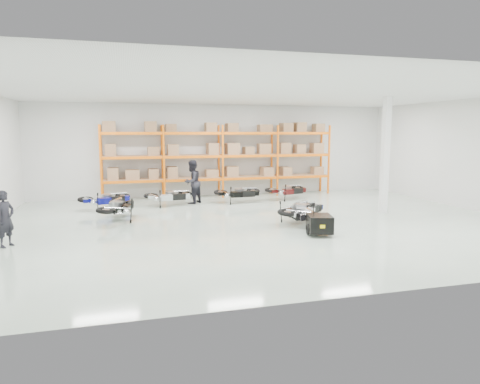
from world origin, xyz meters
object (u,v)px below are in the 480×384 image
object	(u,v)px
moto_back_d	(288,188)
moto_back_a	(106,196)
person_back	(192,182)
person_left	(5,219)
moto_black_far_left	(119,203)
moto_back_c	(239,190)
moto_silver_left	(303,206)
moto_touring_right	(299,209)
trailer	(320,224)
moto_back_b	(169,193)
moto_blue_centre	(307,206)

from	to	relation	value
moto_back_d	moto_back_a	bearing A→B (deg)	79.24
moto_back_a	person_back	world-z (taller)	person_back
person_left	person_back	size ratio (longest dim) A/B	0.81
moto_black_far_left	moto_back_c	distance (m)	5.77
person_back	moto_back_a	bearing A→B (deg)	-34.94
moto_silver_left	moto_touring_right	world-z (taller)	moto_silver_left
moto_back_d	trailer	bearing A→B (deg)	151.50
moto_back_b	moto_black_far_left	bearing A→B (deg)	134.43
moto_blue_centre	trailer	size ratio (longest dim) A/B	1.04
moto_back_d	person_back	distance (m)	4.54
trailer	moto_silver_left	bearing A→B (deg)	98.43
moto_back_a	person_left	xyz separation A→B (m)	(-2.46, -5.26, 0.22)
person_left	person_back	world-z (taller)	person_back
person_left	person_back	bearing A→B (deg)	-15.16
moto_touring_right	person_left	world-z (taller)	person_left
moto_blue_centre	moto_back_b	bearing A→B (deg)	11.84
moto_black_far_left	trailer	size ratio (longest dim) A/B	1.29
trailer	moto_back_b	size ratio (longest dim) A/B	0.86
moto_back_a	moto_back_c	xyz separation A→B (m)	(5.68, 0.29, 0.00)
moto_back_c	person_left	xyz separation A→B (m)	(-8.14, -5.55, 0.22)
moto_black_far_left	moto_back_c	bearing A→B (deg)	-139.83
moto_silver_left	person_back	world-z (taller)	person_back
moto_silver_left	moto_back_c	distance (m)	4.98
moto_blue_centre	person_left	size ratio (longest dim) A/B	1.02
moto_silver_left	person_left	world-z (taller)	person_left
moto_back_a	moto_silver_left	bearing A→B (deg)	-145.25
moto_blue_centre	moto_back_a	bearing A→B (deg)	25.59
moto_blue_centre	moto_back_a	size ratio (longest dim) A/B	0.86
trailer	moto_back_c	size ratio (longest dim) A/B	0.83
trailer	moto_back_a	bearing A→B (deg)	150.23
moto_back_a	person_back	xyz separation A→B (m)	(3.63, 0.61, 0.40)
trailer	moto_back_a	xyz separation A→B (m)	(-6.47, 6.34, 0.20)
moto_touring_right	moto_back_c	world-z (taller)	moto_back_c
moto_back_b	moto_back_c	bearing A→B (deg)	-96.33
moto_back_c	person_back	bearing A→B (deg)	78.80
trailer	moto_black_far_left	bearing A→B (deg)	160.53
moto_black_far_left	trailer	world-z (taller)	moto_black_far_left
moto_back_d	person_left	xyz separation A→B (m)	(-10.61, -5.84, 0.22)
moto_back_c	moto_black_far_left	bearing A→B (deg)	114.36
moto_black_far_left	moto_back_a	bearing A→B (deg)	-63.80
moto_touring_right	trailer	distance (m)	1.61
moto_back_a	moto_back_d	distance (m)	8.17
moto_blue_centre	moto_back_c	xyz separation A→B (m)	(-1.45, 4.22, 0.08)
moto_back_d	moto_touring_right	bearing A→B (deg)	147.62
moto_back_a	person_left	world-z (taller)	person_left
moto_back_a	moto_back_b	distance (m)	2.59
trailer	person_back	bearing A→B (deg)	126.87
moto_blue_centre	person_back	size ratio (longest dim) A/B	0.82
moto_blue_centre	trailer	xyz separation A→B (m)	(-0.66, -2.41, -0.12)
moto_silver_left	moto_touring_right	xyz separation A→B (m)	(-0.19, -0.14, -0.07)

